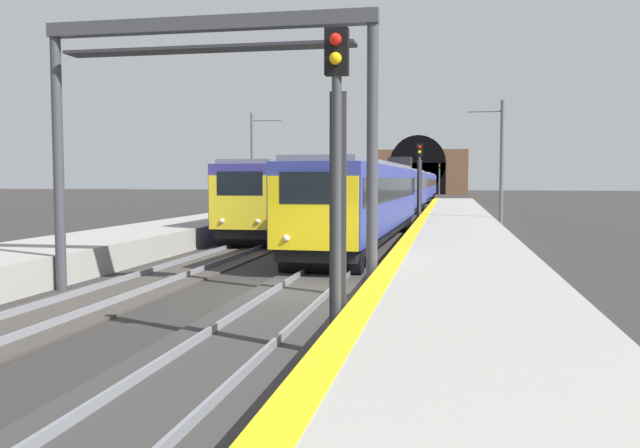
# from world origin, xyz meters

# --- Properties ---
(ground_plane) EXTENTS (320.00, 320.00, 0.00)m
(ground_plane) POSITION_xyz_m (0.00, 0.00, 0.00)
(ground_plane) COLOR #302D2B
(platform_right) EXTENTS (112.00, 4.03, 0.90)m
(platform_right) POSITION_xyz_m (0.00, -4.04, 0.45)
(platform_right) COLOR #9E9B93
(platform_right) RESTS_ON ground_plane
(platform_left) EXTENTS (112.00, 4.03, 0.90)m
(platform_left) POSITION_xyz_m (0.00, 8.82, 0.45)
(platform_left) COLOR #9E9B93
(platform_left) RESTS_ON ground_plane
(platform_right_edge_strip) EXTENTS (112.00, 0.50, 0.01)m
(platform_right_edge_strip) POSITION_xyz_m (0.00, -2.28, 0.91)
(platform_right_edge_strip) COLOR yellow
(platform_right_edge_strip) RESTS_ON platform_right
(track_main_line) EXTENTS (160.00, 2.91, 0.21)m
(track_main_line) POSITION_xyz_m (0.00, 0.00, 0.04)
(track_main_line) COLOR #383533
(track_main_line) RESTS_ON ground_plane
(track_adjacent_line) EXTENTS (160.00, 2.79, 0.21)m
(track_adjacent_line) POSITION_xyz_m (0.00, 4.78, 0.04)
(track_adjacent_line) COLOR #423D38
(track_adjacent_line) RESTS_ON ground_plane
(train_main_approaching) EXTENTS (83.79, 3.34, 4.62)m
(train_main_approaching) POSITION_xyz_m (43.72, 0.00, 2.14)
(train_main_approaching) COLOR navy
(train_main_approaching) RESTS_ON ground_plane
(train_adjacent_platform) EXTENTS (57.69, 2.87, 4.72)m
(train_adjacent_platform) POSITION_xyz_m (38.17, 4.78, 2.18)
(train_adjacent_platform) COLOR navy
(train_adjacent_platform) RESTS_ON ground_plane
(railway_signal_near) EXTENTS (0.39, 0.38, 5.41)m
(railway_signal_near) POSITION_xyz_m (-6.10, -1.88, 3.16)
(railway_signal_near) COLOR #38383D
(railway_signal_near) RESTS_ON ground_plane
(railway_signal_mid) EXTENTS (0.39, 0.38, 5.09)m
(railway_signal_mid) POSITION_xyz_m (23.90, -1.88, 2.99)
(railway_signal_mid) COLOR #38383D
(railway_signal_mid) RESTS_ON ground_plane
(railway_signal_far) EXTENTS (0.39, 0.38, 5.64)m
(railway_signal_far) POSITION_xyz_m (99.53, -1.88, 3.28)
(railway_signal_far) COLOR #4C4C54
(railway_signal_far) RESTS_ON ground_plane
(overhead_signal_gantry) EXTENTS (0.70, 8.71, 7.07)m
(overhead_signal_gantry) POSITION_xyz_m (-0.60, 2.39, 5.35)
(overhead_signal_gantry) COLOR #3F3F47
(overhead_signal_gantry) RESTS_ON ground_plane
(tunnel_portal) EXTENTS (2.19, 18.89, 11.31)m
(tunnel_portal) POSITION_xyz_m (113.77, 2.39, 4.34)
(tunnel_portal) COLOR brown
(tunnel_portal) RESTS_ON ground_plane
(catenary_mast_near) EXTENTS (0.22, 2.01, 7.26)m
(catenary_mast_near) POSITION_xyz_m (21.01, -6.43, 3.73)
(catenary_mast_near) COLOR #595B60
(catenary_mast_near) RESTS_ON ground_plane
(catenary_mast_far) EXTENTS (0.22, 2.43, 8.02)m
(catenary_mast_far) POSITION_xyz_m (32.70, 11.19, 4.14)
(catenary_mast_far) COLOR #595B60
(catenary_mast_far) RESTS_ON ground_plane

